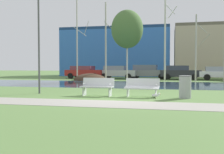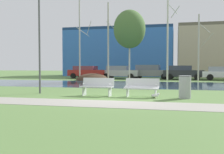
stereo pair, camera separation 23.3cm
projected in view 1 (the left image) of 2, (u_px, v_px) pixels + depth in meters
name	position (u px, v px, depth m)	size (l,w,h in m)	color
ground_plane	(141.00, 84.00, 21.74)	(120.00, 120.00, 0.00)	#5B7F42
paved_path_strip	(106.00, 104.00, 10.17)	(60.00, 1.93, 0.01)	#9E998E
river_band	(139.00, 84.00, 21.01)	(80.00, 8.16, 0.01)	#2D475B
soil_mound	(90.00, 80.00, 27.55)	(3.34, 3.49, 1.40)	#423021
bench_left	(97.00, 86.00, 12.90)	(1.63, 0.64, 0.87)	silver
bench_right	(142.00, 87.00, 12.44)	(1.63, 0.64, 0.87)	silver
trash_bin	(185.00, 87.00, 11.95)	(0.56, 0.56, 1.02)	#999B9E
seagull	(156.00, 95.00, 11.99)	(0.42, 0.15, 0.25)	white
streetlamp	(39.00, 15.00, 13.91)	(0.32, 0.32, 6.30)	#4C4C51
birch_far_left	(77.00, 37.00, 28.27)	(1.43, 2.41, 9.04)	#BCB7A8
birch_left	(106.00, 41.00, 27.67)	(1.43, 2.43, 8.05)	#BCB7A8
birch_center_left	(127.00, 29.00, 26.45)	(3.17, 3.17, 7.03)	beige
birch_center	(165.00, 34.00, 26.82)	(1.27, 2.12, 9.28)	beige
birch_center_right	(196.00, 47.00, 25.35)	(1.36, 2.26, 6.36)	#BCB7A8
parked_van_nearest_red	(85.00, 72.00, 31.41)	(4.64, 2.35, 1.47)	maroon
parked_sedan_second_silver	(117.00, 72.00, 30.57)	(4.37, 2.25, 1.49)	#B2B5BC
parked_hatch_third_grey	(148.00, 72.00, 30.41)	(4.78, 2.29, 1.60)	slate
parked_wagon_fourth_dark	(180.00, 72.00, 29.02)	(4.34, 2.29, 1.51)	#282B30
parked_suv_fifth_white	(221.00, 73.00, 27.64)	(4.58, 2.24, 1.41)	silver
building_blue_store	(117.00, 53.00, 40.27)	(15.60, 7.22, 7.03)	#3870C6
building_beige_block	(218.00, 52.00, 37.55)	(11.86, 9.00, 7.04)	#BCAD8E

